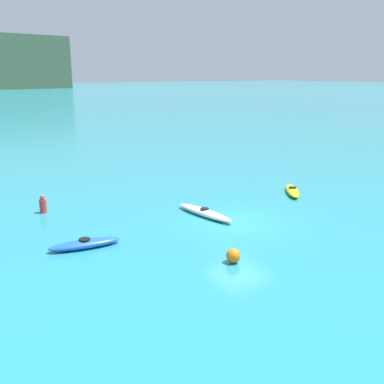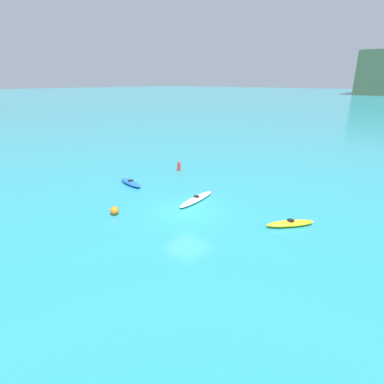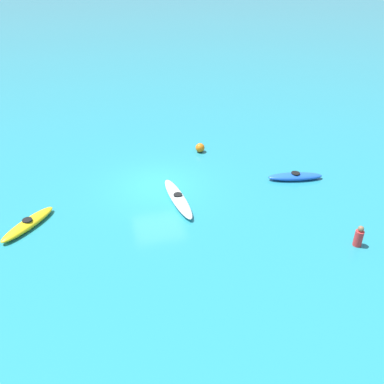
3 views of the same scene
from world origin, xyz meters
TOP-DOWN VIEW (x-y plane):
  - ground_plane at (0.00, 0.00)m, footprint 600.00×600.00m
  - kayak_yellow at (5.62, 2.17)m, footprint 2.21×2.52m
  - kayak_blue at (-6.71, 1.03)m, footprint 2.77×1.10m
  - kayak_white at (-0.69, 1.66)m, footprint 0.96×3.59m
  - buoy_orange at (-2.98, -3.18)m, footprint 0.51×0.51m
  - person_near_shore at (-6.66, 6.37)m, footprint 0.44×0.44m

SIDE VIEW (x-z plane):
  - ground_plane at x=0.00m, z-range 0.00..0.00m
  - kayak_white at x=-0.69m, z-range -0.02..0.35m
  - kayak_yellow at x=5.62m, z-range -0.02..0.35m
  - kayak_blue at x=-6.71m, z-range -0.02..0.35m
  - buoy_orange at x=-2.98m, z-range 0.00..0.51m
  - person_near_shore at x=-6.66m, z-range -0.05..0.83m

